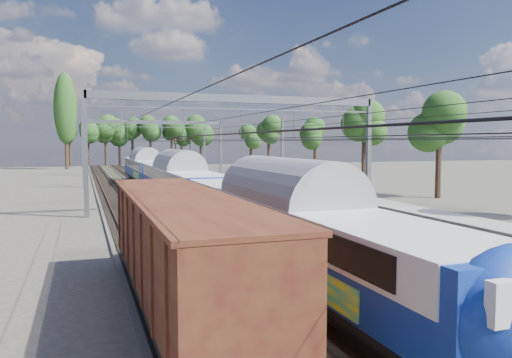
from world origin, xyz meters
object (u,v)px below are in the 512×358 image
object	(u,v)px
freight_boxcar	(180,246)
signal_near	(176,155)
emu_train	(180,176)
worker	(144,166)
signal_far	(190,151)

from	to	relation	value
freight_boxcar	signal_near	world-z (taller)	signal_near
emu_train	freight_boxcar	bearing A→B (deg)	-100.60
emu_train	worker	bearing A→B (deg)	86.13
freight_boxcar	emu_train	bearing A→B (deg)	79.40
freight_boxcar	signal_far	bearing A→B (deg)	77.96
freight_boxcar	worker	world-z (taller)	freight_boxcar
worker	signal_near	size ratio (longest dim) A/B	0.35
signal_far	freight_boxcar	bearing A→B (deg)	-85.95
freight_boxcar	signal_far	xyz separation A→B (m)	(16.34, 76.61, 1.50)
worker	signal_far	distance (m)	8.93
worker	freight_boxcar	bearing A→B (deg)	168.75
worker	signal_near	bearing A→B (deg)	175.35
worker	signal_near	distance (m)	30.79
emu_train	signal_near	bearing A→B (deg)	80.53
signal_far	worker	bearing A→B (deg)	178.33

